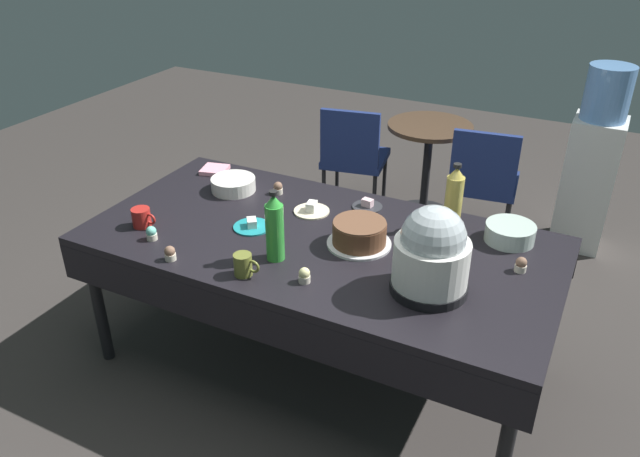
% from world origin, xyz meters
% --- Properties ---
extents(ground, '(9.00, 9.00, 0.00)m').
position_xyz_m(ground, '(0.00, 0.00, 0.00)').
color(ground, '#383330').
extents(potluck_table, '(2.20, 1.10, 0.75)m').
position_xyz_m(potluck_table, '(0.00, 0.00, 0.69)').
color(potluck_table, black).
rests_on(potluck_table, ground).
extents(frosted_layer_cake, '(0.30, 0.30, 0.12)m').
position_xyz_m(frosted_layer_cake, '(0.19, 0.02, 0.81)').
color(frosted_layer_cake, silver).
rests_on(frosted_layer_cake, potluck_table).
extents(slow_cooker, '(0.32, 0.32, 0.38)m').
position_xyz_m(slow_cooker, '(0.59, -0.18, 0.92)').
color(slow_cooker, black).
rests_on(slow_cooker, potluck_table).
extents(glass_salad_bowl, '(0.23, 0.23, 0.08)m').
position_xyz_m(glass_salad_bowl, '(0.80, 0.37, 0.79)').
color(glass_salad_bowl, '#B2C6BC').
rests_on(glass_salad_bowl, potluck_table).
extents(ceramic_snack_bowl, '(0.24, 0.24, 0.07)m').
position_xyz_m(ceramic_snack_bowl, '(-0.65, 0.25, 0.79)').
color(ceramic_snack_bowl, silver).
rests_on(ceramic_snack_bowl, potluck_table).
extents(dessert_plate_cream, '(0.18, 0.18, 0.05)m').
position_xyz_m(dessert_plate_cream, '(-0.16, 0.22, 0.76)').
color(dessert_plate_cream, beige).
rests_on(dessert_plate_cream, potluck_table).
extents(dessert_plate_charcoal, '(0.16, 0.16, 0.05)m').
position_xyz_m(dessert_plate_charcoal, '(0.08, 0.39, 0.76)').
color(dessert_plate_charcoal, '#2D2D33').
rests_on(dessert_plate_charcoal, potluck_table).
extents(dessert_plate_teal, '(0.18, 0.18, 0.05)m').
position_xyz_m(dessert_plate_teal, '(-0.34, -0.06, 0.76)').
color(dessert_plate_teal, teal).
rests_on(dessert_plate_teal, potluck_table).
extents(cupcake_mint, '(0.05, 0.05, 0.07)m').
position_xyz_m(cupcake_mint, '(-0.69, -0.36, 0.78)').
color(cupcake_mint, beige).
rests_on(cupcake_mint, potluck_table).
extents(cupcake_lemon, '(0.05, 0.05, 0.07)m').
position_xyz_m(cupcake_lemon, '(0.89, 0.13, 0.78)').
color(cupcake_lemon, beige).
rests_on(cupcake_lemon, potluck_table).
extents(cupcake_vanilla, '(0.05, 0.05, 0.07)m').
position_xyz_m(cupcake_vanilla, '(-0.50, -0.47, 0.78)').
color(cupcake_vanilla, beige).
rests_on(cupcake_vanilla, potluck_table).
extents(cupcake_rose, '(0.05, 0.05, 0.07)m').
position_xyz_m(cupcake_rose, '(0.11, -0.36, 0.78)').
color(cupcake_rose, beige).
rests_on(cupcake_rose, potluck_table).
extents(cupcake_berry, '(0.05, 0.05, 0.07)m').
position_xyz_m(cupcake_berry, '(-0.41, 0.32, 0.78)').
color(cupcake_berry, beige).
rests_on(cupcake_berry, potluck_table).
extents(soda_bottle_ginger_ale, '(0.08, 0.08, 0.33)m').
position_xyz_m(soda_bottle_ginger_ale, '(0.52, 0.37, 0.90)').
color(soda_bottle_ginger_ale, gold).
rests_on(soda_bottle_ginger_ale, potluck_table).
extents(soda_bottle_lime_soda, '(0.08, 0.08, 0.33)m').
position_xyz_m(soda_bottle_lime_soda, '(-0.09, -0.25, 0.90)').
color(soda_bottle_lime_soda, green).
rests_on(soda_bottle_lime_soda, potluck_table).
extents(coffee_mug_red, '(0.13, 0.09, 0.09)m').
position_xyz_m(coffee_mug_red, '(-0.82, -0.28, 0.80)').
color(coffee_mug_red, '#B2231E').
rests_on(coffee_mug_red, potluck_table).
extents(coffee_mug_olive, '(0.12, 0.08, 0.10)m').
position_xyz_m(coffee_mug_olive, '(-0.15, -0.42, 0.80)').
color(coffee_mug_olive, olive).
rests_on(coffee_mug_olive, potluck_table).
extents(paper_napkin_stack, '(0.17, 0.17, 0.02)m').
position_xyz_m(paper_napkin_stack, '(-0.89, 0.41, 0.76)').
color(paper_napkin_stack, pink).
rests_on(paper_napkin_stack, potluck_table).
extents(maroon_chair_left, '(0.51, 0.51, 0.85)m').
position_xyz_m(maroon_chair_left, '(-0.54, 1.60, 0.49)').
color(maroon_chair_left, navy).
rests_on(maroon_chair_left, ground).
extents(maroon_chair_right, '(0.49, 0.49, 0.85)m').
position_xyz_m(maroon_chair_right, '(0.41, 1.60, 0.49)').
color(maroon_chair_right, navy).
rests_on(maroon_chair_right, ground).
extents(round_cafe_table, '(0.60, 0.60, 0.72)m').
position_xyz_m(round_cafe_table, '(-0.05, 1.83, 0.50)').
color(round_cafe_table, '#473323').
rests_on(round_cafe_table, ground).
extents(water_cooler, '(0.32, 0.32, 1.24)m').
position_xyz_m(water_cooler, '(1.03, 1.91, 0.59)').
color(water_cooler, silver).
rests_on(water_cooler, ground).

